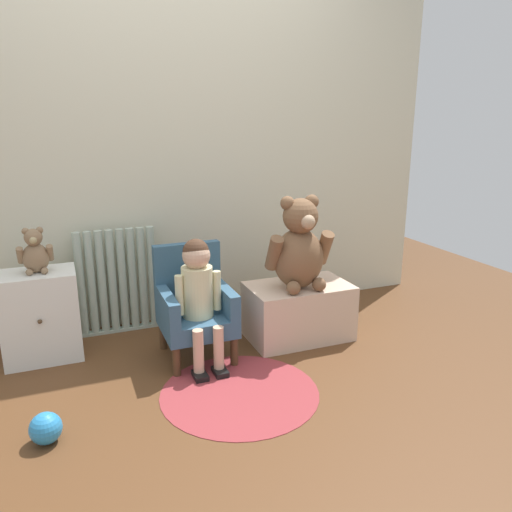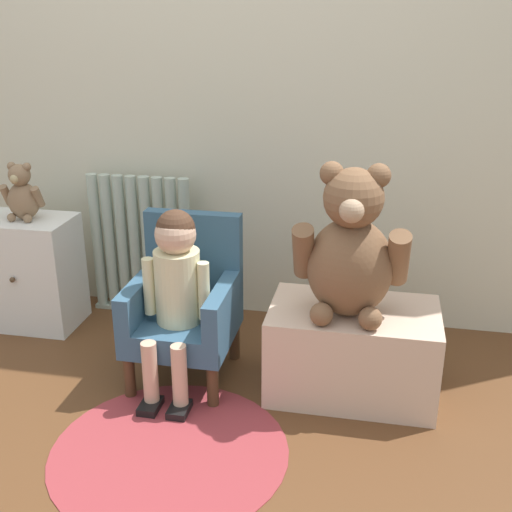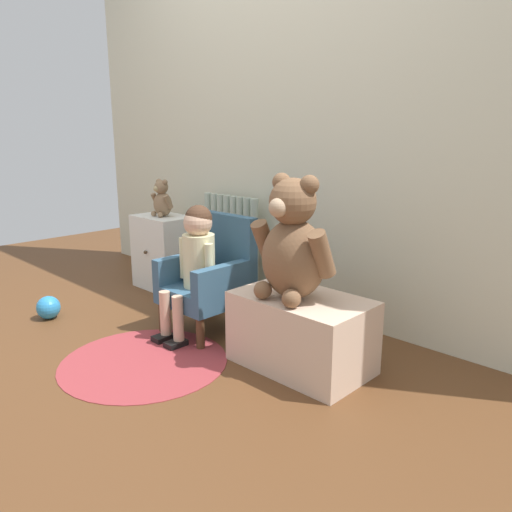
# 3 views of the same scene
# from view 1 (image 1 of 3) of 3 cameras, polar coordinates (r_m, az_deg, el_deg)

# --- Properties ---
(ground_plane) EXTENTS (6.00, 6.00, 0.00)m
(ground_plane) POSITION_cam_1_polar(r_m,az_deg,el_deg) (2.54, -4.18, -15.79)
(ground_plane) COLOR brown
(back_wall) EXTENTS (3.80, 0.05, 2.40)m
(back_wall) POSITION_cam_1_polar(r_m,az_deg,el_deg) (3.25, -10.74, 13.23)
(back_wall) COLOR beige
(back_wall) RESTS_ON ground_plane
(radiator) EXTENTS (0.50, 0.05, 0.66)m
(radiator) POSITION_cam_1_polar(r_m,az_deg,el_deg) (3.23, -15.54, -2.86)
(radiator) COLOR #A8BAA9
(radiator) RESTS_ON ground_plane
(small_dresser) EXTENTS (0.41, 0.30, 0.51)m
(small_dresser) POSITION_cam_1_polar(r_m,az_deg,el_deg) (3.04, -23.38, -6.29)
(small_dresser) COLOR white
(small_dresser) RESTS_ON ground_plane
(child_armchair) EXTENTS (0.39, 0.41, 0.62)m
(child_armchair) POSITION_cam_1_polar(r_m,az_deg,el_deg) (2.85, -7.09, -5.62)
(child_armchair) COLOR #345976
(child_armchair) RESTS_ON ground_plane
(child_figure) EXTENTS (0.25, 0.35, 0.70)m
(child_figure) POSITION_cam_1_polar(r_m,az_deg,el_deg) (2.70, -6.62, -3.31)
(child_figure) COLOR beige
(child_figure) RESTS_ON ground_plane
(low_bench) EXTENTS (0.62, 0.38, 0.34)m
(low_bench) POSITION_cam_1_polar(r_m,az_deg,el_deg) (3.09, 4.85, -6.30)
(low_bench) COLOR beige
(low_bench) RESTS_ON ground_plane
(large_teddy_bear) EXTENTS (0.40, 0.28, 0.55)m
(large_teddy_bear) POSITION_cam_1_polar(r_m,az_deg,el_deg) (2.91, 4.96, 0.90)
(large_teddy_bear) COLOR brown
(large_teddy_bear) RESTS_ON low_bench
(small_teddy_bear) EXTENTS (0.18, 0.13, 0.25)m
(small_teddy_bear) POSITION_cam_1_polar(r_m,az_deg,el_deg) (2.93, -23.93, 0.33)
(small_teddy_bear) COLOR #876A4D
(small_teddy_bear) RESTS_ON small_dresser
(floor_rug) EXTENTS (0.79, 0.79, 0.01)m
(floor_rug) POSITION_cam_1_polar(r_m,az_deg,el_deg) (2.57, -1.91, -15.27)
(floor_rug) COLOR #963438
(floor_rug) RESTS_ON ground_plane
(toy_ball) EXTENTS (0.13, 0.13, 0.13)m
(toy_ball) POSITION_cam_1_polar(r_m,az_deg,el_deg) (2.37, -22.90, -17.68)
(toy_ball) COLOR #2C88CD
(toy_ball) RESTS_ON ground_plane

